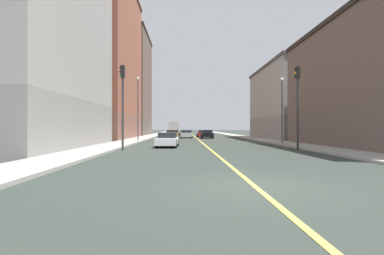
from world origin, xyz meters
name	(u,v)px	position (x,y,z in m)	size (l,w,h in m)	color
ground_plane	(254,186)	(0.00, 0.00, 0.00)	(400.00, 400.00, 0.00)	#2D3530
sidewalk_left	(238,136)	(8.46, 49.00, 0.07)	(2.89, 168.00, 0.15)	#9E9B93
sidewalk_right	(150,136)	(-8.46, 49.00, 0.07)	(2.89, 168.00, 0.15)	#9E9B93
lane_center_stripe	(195,136)	(0.00, 49.00, 0.01)	(0.16, 154.00, 0.01)	#E5D14C
building_left_mid	(292,103)	(14.22, 36.17, 5.46)	(8.94, 18.63, 10.91)	gray
building_right_corner	(31,8)	(-14.22, 15.58, 11.17)	(8.94, 18.08, 22.32)	gray
building_right_midblock	(104,61)	(-14.22, 37.26, 11.75)	(8.94, 20.13, 23.47)	brown
building_right_distant	(128,85)	(-14.22, 57.07, 10.99)	(8.94, 16.68, 21.97)	brown
traffic_light_left_near	(297,96)	(6.59, 13.95, 4.06)	(0.40, 0.32, 6.31)	#2D2D2D
traffic_light_right_near	(123,96)	(-6.62, 13.95, 4.08)	(0.40, 0.32, 6.34)	#2D2D2D
street_lamp_left_near	(282,103)	(7.61, 20.65, 4.10)	(0.36, 0.36, 6.44)	#4C4C51
street_lamp_right_near	(138,102)	(-7.61, 28.05, 4.77)	(0.36, 0.36, 7.70)	#4C4C51
car_red	(203,134)	(1.37, 45.55, 0.61)	(2.05, 3.98, 1.24)	red
car_silver	(186,134)	(-1.63, 40.87, 0.64)	(1.97, 4.54, 1.29)	silver
car_green	(174,133)	(-3.90, 47.06, 0.63)	(1.99, 4.23, 1.26)	#1E6B38
car_white	(168,140)	(-3.46, 17.79, 0.61)	(1.92, 4.66, 1.25)	white
car_black	(207,134)	(1.62, 39.07, 0.66)	(1.90, 4.58, 1.33)	black
car_teal	(177,132)	(-3.80, 66.13, 0.66)	(1.95, 4.53, 1.32)	#196670
car_orange	(172,135)	(-3.74, 34.89, 0.63)	(1.91, 3.97, 1.31)	orange
box_truck	(174,128)	(-4.08, 56.23, 1.54)	(2.34, 7.60, 2.90)	maroon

